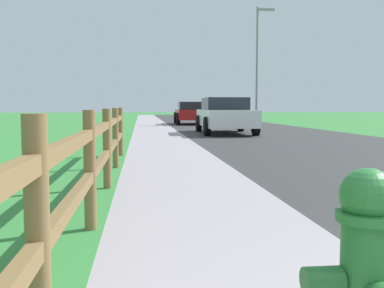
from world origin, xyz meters
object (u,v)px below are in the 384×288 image
(parked_suv_white, at_px, (225,115))
(street_lamp, at_px, (259,56))
(fire_hydrant, at_px, (367,283))
(parked_car_red, at_px, (192,113))

(parked_suv_white, distance_m, street_lamp, 11.63)
(fire_hydrant, relative_size, parked_suv_white, 0.18)
(street_lamp, bearing_deg, parked_suv_white, -111.55)
(street_lamp, bearing_deg, fire_hydrant, -103.74)
(fire_hydrant, distance_m, parked_car_red, 27.07)
(parked_suv_white, xyz_separation_m, parked_car_red, (-0.26, 9.86, -0.04))
(fire_hydrant, distance_m, street_lamp, 28.47)
(parked_suv_white, distance_m, parked_car_red, 9.87)
(parked_car_red, xyz_separation_m, street_lamp, (4.32, 0.43, 3.60))
(fire_hydrant, relative_size, street_lamp, 0.12)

